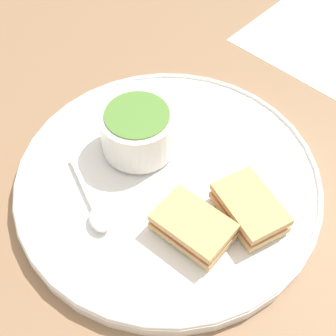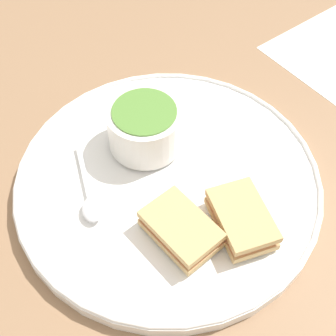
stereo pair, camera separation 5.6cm
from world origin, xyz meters
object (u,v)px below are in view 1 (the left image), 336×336
Objects in this scene: spoon at (97,214)px; sandwich_half_near at (193,226)px; sandwich_half_far at (250,208)px; soup_bowl at (137,131)px.

spoon is 1.26× the size of sandwich_half_near.
sandwich_half_near is (-0.07, 0.08, 0.01)m from spoon.
sandwich_half_near is at bearing -17.00° from sandwich_half_far.
soup_bowl reaches higher than sandwich_half_near.
sandwich_half_near is at bearing 80.33° from soup_bowl.
soup_bowl is 0.14m from sandwich_half_near.
spoon is 0.11m from sandwich_half_near.
soup_bowl reaches higher than spoon.
sandwich_half_far is at bearing 104.66° from soup_bowl.
soup_bowl is at bearing -75.34° from sandwich_half_far.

